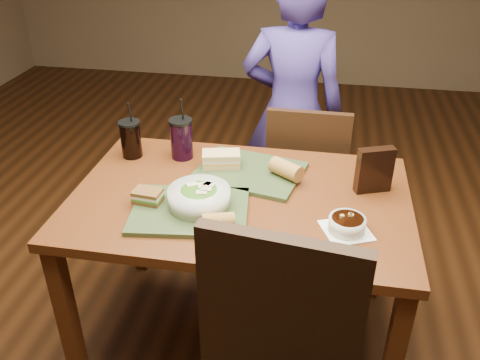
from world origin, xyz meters
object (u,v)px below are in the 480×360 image
Objects in this scene: sandwich_near at (148,196)px; sandwich_far at (221,159)px; soup_bowl at (347,224)px; cup_berry at (181,138)px; chair_far at (306,178)px; dining_table at (240,215)px; tray_far at (249,172)px; baguette_far at (286,169)px; chip_bag at (374,170)px; baguette_near at (219,221)px; salad_bowl at (199,196)px; cup_cola at (131,139)px; diner at (292,112)px; tray_near at (190,211)px.

sandwich_far reaches higher than sandwich_near.
soup_bowl is 0.83m from cup_berry.
cup_berry reaches higher than chair_far.
sandwich_far is 0.62× the size of cup_berry.
dining_table is 1.44× the size of chair_far.
cup_berry reaches higher than sandwich_far.
tray_far is at bearing 139.54° from soup_bowl.
baguette_far is at bearing -9.98° from tray_far.
tray_far is at bearing 170.02° from baguette_far.
cup_berry is at bearing 148.94° from chip_bag.
sandwich_far is at bearing 100.81° from baguette_near.
salad_bowl is at bearing 3.05° from sandwich_near.
cup_cola reaches higher than chip_bag.
chair_far is (0.23, 0.61, -0.16)m from dining_table.
salad_bowl is 1.34× the size of sandwich_far.
chair_far is 0.61× the size of diner.
baguette_near is at bearing 83.20° from diner.
chair_far is at bearing 69.58° from dining_table.
baguette_far is (0.04, -0.73, 0.06)m from diner.
sandwich_far is 0.62m from chip_bag.
diner is 7.27× the size of soup_bowl.
cup_cola is (-0.40, 0.36, 0.03)m from salad_bowl.
chair_far is 8.18× the size of sandwich_near.
tray_far is (-0.12, -0.70, 0.01)m from diner.
soup_bowl is at bearing -31.41° from cup_berry.
tray_near is 0.56m from soup_bowl.
cup_berry is (-0.43, -0.61, 0.10)m from diner.
dining_table is 0.23m from salad_bowl.
tray_far is 0.16m from baguette_far.
chair_far reaches higher than baguette_far.
tray_far is 0.52m from soup_bowl.
sandwich_near is 0.40× the size of cup_berry.
sandwich_near is (-0.33, -0.31, 0.03)m from tray_far.
tray_far is 3.12× the size of baguette_far.
tray_near is 0.36m from tray_far.
dining_table is at bearing 83.01° from diner.
diner is 3.55× the size of tray_near.
tray_near is at bearing -46.79° from cup_cola.
salad_bowl is 1.12× the size of soup_bowl.
dining_table is 0.45m from cup_berry.
sandwich_far reaches higher than tray_near.
baguette_near is 0.44m from baguette_far.
cup_berry is (-0.28, 0.51, 0.04)m from baguette_near.
tray_near is 0.06m from salad_bowl.
tray_near is 1.65× the size of cup_cola.
sandwich_far is 0.21m from cup_berry.
salad_bowl is 0.43m from cup_berry.
chair_far is 0.97m from sandwich_near.
baguette_near is (0.13, -0.10, 0.04)m from tray_near.
chair_far is 8.19× the size of baguette_near.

